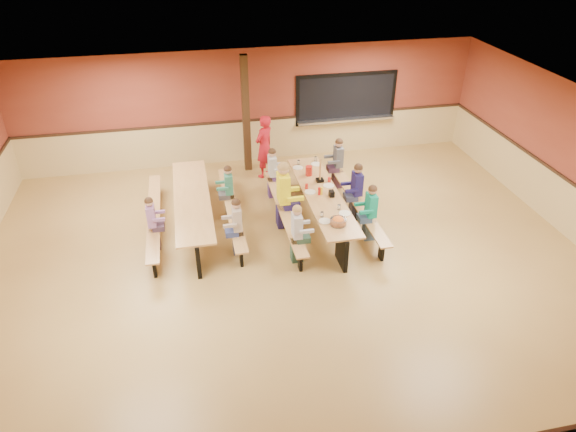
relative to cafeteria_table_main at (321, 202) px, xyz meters
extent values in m
plane|color=olive|center=(-1.00, -1.42, -0.53)|extent=(12.00, 12.00, 0.00)
cube|color=brown|center=(-1.00, 3.58, 0.97)|extent=(12.00, 0.04, 3.00)
cube|color=white|center=(-1.00, -1.42, 2.47)|extent=(12.00, 10.00, 0.04)
cube|color=black|center=(1.60, 3.55, 1.02)|extent=(2.60, 0.06, 1.20)
cube|color=silver|center=(1.60, 3.46, 0.45)|extent=(2.70, 0.28, 0.06)
cube|color=black|center=(-1.20, 2.98, 0.97)|extent=(0.18, 0.18, 3.00)
cube|color=#B48147|center=(0.00, 0.00, 0.19)|extent=(0.75, 3.60, 0.04)
cube|color=black|center=(0.00, -1.55, -0.18)|extent=(0.08, 0.60, 0.70)
cube|color=black|center=(0.00, 1.55, -0.18)|extent=(0.08, 0.60, 0.70)
cube|color=#B48147|center=(-0.83, 0.00, -0.09)|extent=(0.26, 3.60, 0.04)
cube|color=black|center=(-0.83, 0.00, -0.32)|extent=(0.06, 0.18, 0.41)
cube|color=#B48147|center=(0.83, 0.00, -0.09)|extent=(0.26, 3.60, 0.04)
cube|color=black|center=(0.83, 0.00, -0.32)|extent=(0.06, 0.18, 0.41)
cube|color=#B48147|center=(-2.74, 0.38, 0.19)|extent=(0.75, 3.60, 0.04)
cube|color=black|center=(-2.74, -1.17, -0.18)|extent=(0.08, 0.60, 0.70)
cube|color=black|center=(-2.74, 1.93, -0.18)|extent=(0.08, 0.60, 0.70)
cube|color=#B48147|center=(-3.57, 0.38, -0.09)|extent=(0.26, 3.60, 0.04)
cube|color=black|center=(-3.57, 0.38, -0.32)|extent=(0.06, 0.18, 0.41)
cube|color=#B48147|center=(-1.92, 0.38, -0.09)|extent=(0.26, 3.60, 0.04)
cube|color=black|center=(-1.92, 0.38, -0.32)|extent=(0.06, 0.18, 0.41)
imported|color=red|center=(-0.83, 2.50, 0.29)|extent=(0.70, 0.69, 1.63)
cylinder|color=red|center=(-0.07, 0.89, 0.32)|extent=(0.16, 0.16, 0.22)
cube|color=black|center=(0.17, -0.16, 0.28)|extent=(0.10, 0.14, 0.13)
cylinder|color=yellow|center=(-0.02, -0.04, 0.30)|extent=(0.06, 0.06, 0.17)
cylinder|color=#B2140F|center=(-0.07, -0.04, 0.30)|extent=(0.06, 0.06, 0.17)
cube|color=black|center=(0.10, 0.55, 0.24)|extent=(0.16, 0.16, 0.06)
cube|color=#B48147|center=(0.10, 0.55, 0.52)|extent=(0.02, 0.09, 0.50)
camera|label=1|loc=(-2.67, -9.26, 5.58)|focal=32.00mm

